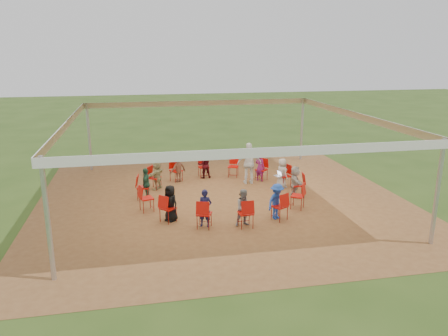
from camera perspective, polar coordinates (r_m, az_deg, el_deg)
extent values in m
plane|color=#2E4916|center=(16.03, -0.37, -3.94)|extent=(80.00, 80.00, 0.00)
plane|color=brown|center=(16.02, -0.37, -3.92)|extent=(13.00, 13.00, 0.00)
cylinder|color=#B2B2B7|center=(10.75, -22.04, -6.34)|extent=(0.12, 0.12, 3.00)
cylinder|color=#B2B2B7|center=(20.32, -17.20, 3.85)|extent=(0.12, 0.12, 3.00)
cylinder|color=#B2B2B7|center=(13.18, 26.09, -2.91)|extent=(0.12, 0.12, 3.00)
cylinder|color=#B2B2B7|center=(21.71, 10.13, 4.97)|extent=(0.12, 0.12, 3.00)
plane|color=white|center=(15.31, -0.39, 6.73)|extent=(10.30, 10.30, 0.00)
cube|color=white|center=(10.41, 5.07, 2.01)|extent=(10.30, 0.03, 0.24)
cube|color=white|center=(20.36, -3.21, 8.45)|extent=(10.30, 0.03, 0.24)
cube|color=white|center=(15.22, -19.87, 5.33)|extent=(0.03, 10.30, 0.24)
cube|color=white|center=(17.07, 16.95, 6.55)|extent=(0.03, 10.30, 0.24)
imported|color=#B4ACA1|center=(17.23, 7.60, -0.65)|extent=(0.47, 0.64, 1.17)
imported|color=#90216E|center=(18.01, 4.72, 0.13)|extent=(0.49, 0.50, 1.17)
imported|color=#39070C|center=(18.37, -2.59, 0.46)|extent=(0.59, 0.37, 1.17)
imported|color=brown|center=(17.90, -6.06, -0.01)|extent=(0.84, 0.70, 1.17)
imported|color=tan|center=(17.06, -8.76, -0.86)|extent=(0.94, 1.12, 1.17)
imported|color=#25503A|center=(15.97, -10.13, -2.03)|extent=(0.45, 0.73, 1.17)
imported|color=black|center=(13.86, -7.02, -4.57)|extent=(0.62, 0.63, 1.17)
imported|color=#15163A|center=(13.33, -2.50, -5.28)|extent=(0.50, 0.42, 1.17)
imported|color=gray|center=(13.39, 2.69, -5.19)|extent=(0.59, 0.37, 1.17)
imported|color=#2148AF|center=(14.01, 6.92, -4.35)|extent=(0.84, 0.70, 1.17)
imported|color=#B4ACA1|center=(16.18, 9.26, -1.77)|extent=(0.56, 1.13, 1.17)
imported|color=white|center=(17.54, 3.32, 0.61)|extent=(1.01, 0.56, 1.68)
torus|color=black|center=(16.37, 2.47, -3.47)|extent=(0.34, 0.34, 0.03)
torus|color=black|center=(16.34, 2.64, -3.51)|extent=(0.27, 0.27, 0.03)
cube|color=#B7B7BC|center=(17.13, 6.99, -1.03)|extent=(0.28, 0.34, 0.01)
cube|color=#B7B7BC|center=(17.16, 7.27, -0.67)|extent=(0.15, 0.30, 0.19)
cube|color=#CCE0FF|center=(17.16, 7.25, -0.67)|extent=(0.12, 0.26, 0.16)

